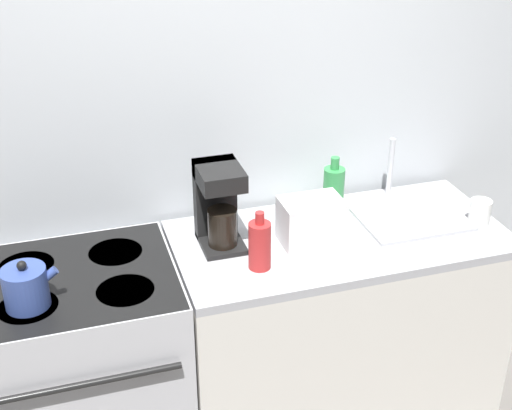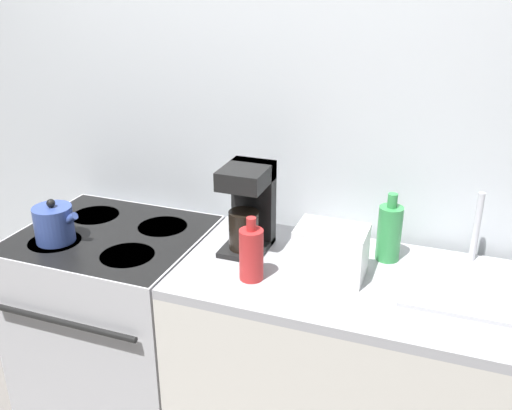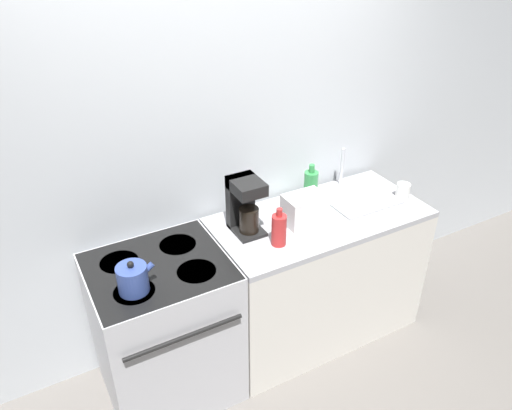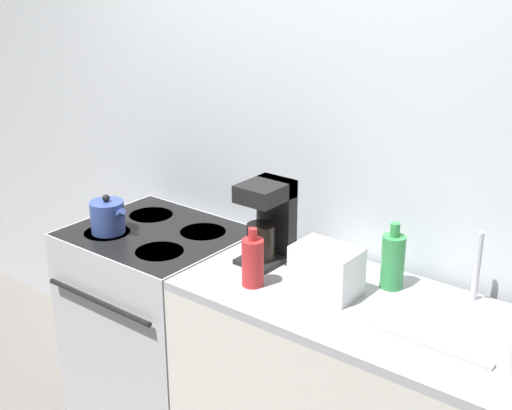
{
  "view_description": "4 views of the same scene",
  "coord_description": "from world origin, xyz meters",
  "px_view_note": "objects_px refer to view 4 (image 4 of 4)",
  "views": [
    {
      "loc": [
        -0.58,
        -1.96,
        2.38
      ],
      "look_at": [
        0.15,
        0.42,
        1.07
      ],
      "focal_mm": 50.0,
      "sensor_mm": 36.0,
      "label": 1
    },
    {
      "loc": [
        0.72,
        -1.43,
        1.95
      ],
      "look_at": [
        0.03,
        0.41,
        1.12
      ],
      "focal_mm": 40.0,
      "sensor_mm": 36.0,
      "label": 2
    },
    {
      "loc": [
        -1.12,
        -1.77,
        2.58
      ],
      "look_at": [
        0.08,
        0.42,
        1.08
      ],
      "focal_mm": 35.0,
      "sensor_mm": 36.0,
      "label": 3
    },
    {
      "loc": [
        1.62,
        -1.72,
        2.19
      ],
      "look_at": [
        -0.01,
        0.35,
        1.19
      ],
      "focal_mm": 50.0,
      "sensor_mm": 36.0,
      "label": 4
    }
  ],
  "objects_px": {
    "stove": "(160,321)",
    "bottle_green": "(393,261)",
    "toaster": "(326,270)",
    "coffee_maker": "(268,219)",
    "bottle_red": "(253,262)",
    "cup_white": "(512,353)",
    "kettle": "(108,217)"
  },
  "relations": [
    {
      "from": "bottle_green",
      "to": "cup_white",
      "type": "height_order",
      "value": "bottle_green"
    },
    {
      "from": "toaster",
      "to": "bottle_green",
      "type": "bearing_deg",
      "value": 47.48
    },
    {
      "from": "stove",
      "to": "bottle_green",
      "type": "distance_m",
      "value": 1.24
    },
    {
      "from": "stove",
      "to": "toaster",
      "type": "relative_size",
      "value": 3.86
    },
    {
      "from": "bottle_green",
      "to": "cup_white",
      "type": "distance_m",
      "value": 0.61
    },
    {
      "from": "cup_white",
      "to": "kettle",
      "type": "bearing_deg",
      "value": -178.41
    },
    {
      "from": "cup_white",
      "to": "toaster",
      "type": "bearing_deg",
      "value": 174.51
    },
    {
      "from": "toaster",
      "to": "cup_white",
      "type": "height_order",
      "value": "toaster"
    },
    {
      "from": "bottle_green",
      "to": "cup_white",
      "type": "relative_size",
      "value": 2.5
    },
    {
      "from": "bottle_green",
      "to": "bottle_red",
      "type": "relative_size",
      "value": 1.12
    },
    {
      "from": "bottle_red",
      "to": "bottle_green",
      "type": "bearing_deg",
      "value": 36.39
    },
    {
      "from": "kettle",
      "to": "coffee_maker",
      "type": "bearing_deg",
      "value": 16.81
    },
    {
      "from": "stove",
      "to": "toaster",
      "type": "distance_m",
      "value": 1.07
    },
    {
      "from": "coffee_maker",
      "to": "bottle_red",
      "type": "bearing_deg",
      "value": -66.26
    },
    {
      "from": "coffee_maker",
      "to": "cup_white",
      "type": "bearing_deg",
      "value": -9.08
    },
    {
      "from": "kettle",
      "to": "bottle_red",
      "type": "xyz_separation_m",
      "value": [
        0.83,
        -0.0,
        0.02
      ]
    },
    {
      "from": "toaster",
      "to": "bottle_red",
      "type": "bearing_deg",
      "value": -153.74
    },
    {
      "from": "kettle",
      "to": "coffee_maker",
      "type": "relative_size",
      "value": 0.57
    },
    {
      "from": "coffee_maker",
      "to": "bottle_green",
      "type": "height_order",
      "value": "coffee_maker"
    },
    {
      "from": "stove",
      "to": "cup_white",
      "type": "xyz_separation_m",
      "value": [
        1.64,
        -0.08,
        0.51
      ]
    },
    {
      "from": "coffee_maker",
      "to": "cup_white",
      "type": "relative_size",
      "value": 3.23
    },
    {
      "from": "stove",
      "to": "kettle",
      "type": "relative_size",
      "value": 4.87
    },
    {
      "from": "stove",
      "to": "bottle_red",
      "type": "relative_size",
      "value": 4.01
    },
    {
      "from": "coffee_maker",
      "to": "kettle",
      "type": "bearing_deg",
      "value": -163.19
    },
    {
      "from": "toaster",
      "to": "cup_white",
      "type": "bearing_deg",
      "value": -5.49
    },
    {
      "from": "kettle",
      "to": "coffee_maker",
      "type": "xyz_separation_m",
      "value": [
        0.73,
        0.22,
        0.1
      ]
    },
    {
      "from": "toaster",
      "to": "coffee_maker",
      "type": "relative_size",
      "value": 0.72
    },
    {
      "from": "kettle",
      "to": "cup_white",
      "type": "xyz_separation_m",
      "value": [
        1.81,
        0.05,
        -0.02
      ]
    },
    {
      "from": "cup_white",
      "to": "stove",
      "type": "bearing_deg",
      "value": 177.22
    },
    {
      "from": "toaster",
      "to": "bottle_red",
      "type": "relative_size",
      "value": 1.04
    },
    {
      "from": "stove",
      "to": "toaster",
      "type": "bearing_deg",
      "value": -0.65
    },
    {
      "from": "toaster",
      "to": "cup_white",
      "type": "relative_size",
      "value": 2.32
    }
  ]
}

